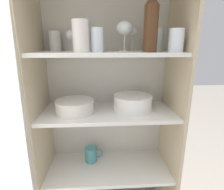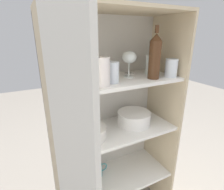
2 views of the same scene
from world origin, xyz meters
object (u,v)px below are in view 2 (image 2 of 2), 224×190
Objects in this scene: wine_bottle at (155,56)px; mixing_bowl_large at (88,132)px; plate_stack_white at (134,118)px; coffee_mug_primary at (97,170)px.

wine_bottle reaches higher than mixing_bowl_large.
wine_bottle is 1.37× the size of mixing_bowl_large.
plate_stack_white is 1.85× the size of coffee_mug_primary.
plate_stack_white reaches higher than mixing_bowl_large.
mixing_bowl_large is at bearing 168.75° from wine_bottle.
plate_stack_white is 0.34m from mixing_bowl_large.
mixing_bowl_large reaches higher than coffee_mug_primary.
mixing_bowl_large is at bearing -134.43° from coffee_mug_primary.
mixing_bowl_large is (-0.39, 0.08, -0.43)m from wine_bottle.
wine_bottle reaches higher than plate_stack_white.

